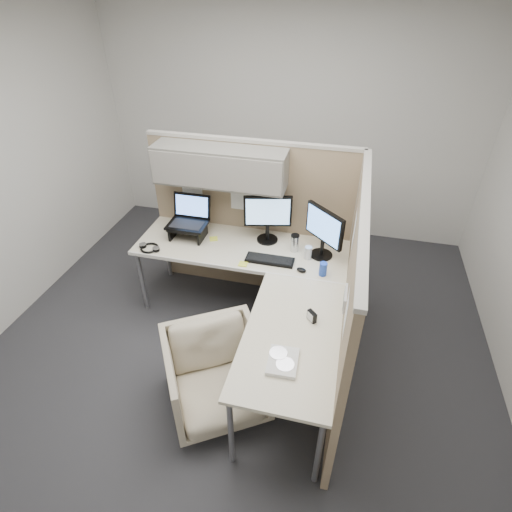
% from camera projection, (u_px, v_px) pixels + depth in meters
% --- Properties ---
extents(ground, '(4.50, 4.50, 0.00)m').
position_uv_depth(ground, '(239.00, 344.00, 3.71)').
color(ground, '#2A2A2E').
rests_on(ground, ground).
extents(partition_back, '(2.00, 0.36, 1.63)m').
position_uv_depth(partition_back, '(238.00, 196.00, 3.78)').
color(partition_back, '#957E62').
rests_on(partition_back, ground).
extents(partition_right, '(0.07, 2.03, 1.63)m').
position_uv_depth(partition_right, '(349.00, 298.00, 3.01)').
color(partition_right, '#957E62').
rests_on(partition_right, ground).
extents(desk, '(2.00, 1.98, 0.73)m').
position_uv_depth(desk, '(255.00, 280.00, 3.39)').
color(desk, beige).
rests_on(desk, ground).
extents(office_chair, '(0.95, 0.94, 0.73)m').
position_uv_depth(office_chair, '(216.00, 372.00, 3.00)').
color(office_chair, beige).
rests_on(office_chair, ground).
extents(monitor_left, '(0.44, 0.20, 0.47)m').
position_uv_depth(monitor_left, '(268.00, 215.00, 3.66)').
color(monitor_left, black).
rests_on(monitor_left, desk).
extents(monitor_right, '(0.35, 0.33, 0.47)m').
position_uv_depth(monitor_right, '(324.00, 230.00, 3.46)').
color(monitor_right, black).
rests_on(monitor_right, desk).
extents(laptop_station, '(0.37, 0.32, 0.38)m').
position_uv_depth(laptop_station, '(189.00, 222.00, 3.81)').
color(laptop_station, black).
rests_on(laptop_station, desk).
extents(keyboard, '(0.43, 0.14, 0.02)m').
position_uv_depth(keyboard, '(270.00, 260.00, 3.54)').
color(keyboard, black).
rests_on(keyboard, desk).
extents(mouse, '(0.10, 0.08, 0.03)m').
position_uv_depth(mouse, '(301.00, 270.00, 3.41)').
color(mouse, black).
rests_on(mouse, desk).
extents(travel_mug, '(0.08, 0.08, 0.17)m').
position_uv_depth(travel_mug, '(295.00, 243.00, 3.63)').
color(travel_mug, silver).
rests_on(travel_mug, desk).
extents(soda_can_green, '(0.07, 0.07, 0.12)m').
position_uv_depth(soda_can_green, '(323.00, 269.00, 3.35)').
color(soda_can_green, '#1E3FA5').
rests_on(soda_can_green, desk).
extents(soda_can_silver, '(0.07, 0.07, 0.12)m').
position_uv_depth(soda_can_silver, '(308.00, 253.00, 3.55)').
color(soda_can_silver, silver).
rests_on(soda_can_silver, desk).
extents(sticky_note_b, '(0.08, 0.08, 0.01)m').
position_uv_depth(sticky_note_b, '(243.00, 264.00, 3.50)').
color(sticky_note_b, '#E4ED3E').
rests_on(sticky_note_b, desk).
extents(sticky_note_c, '(0.10, 0.10, 0.01)m').
position_uv_depth(sticky_note_c, '(214.00, 239.00, 3.83)').
color(sticky_note_c, '#E4ED3E').
rests_on(sticky_note_c, desk).
extents(headphones, '(0.21, 0.20, 0.03)m').
position_uv_depth(headphones, '(150.00, 248.00, 3.69)').
color(headphones, black).
rests_on(headphones, desk).
extents(paper_stack, '(0.20, 0.26, 0.03)m').
position_uv_depth(paper_stack, '(283.00, 361.00, 2.61)').
color(paper_stack, white).
rests_on(paper_stack, desk).
extents(desk_clock, '(0.08, 0.08, 0.08)m').
position_uv_depth(desk_clock, '(312.00, 316.00, 2.91)').
color(desk_clock, black).
rests_on(desk_clock, desk).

